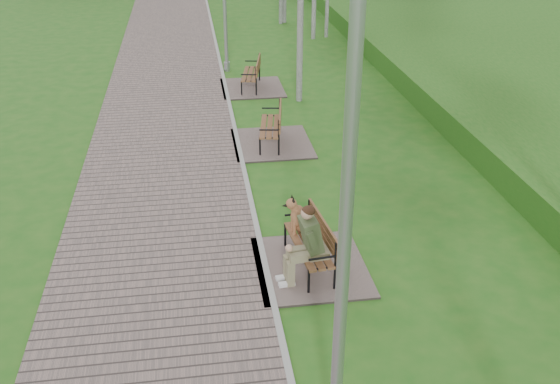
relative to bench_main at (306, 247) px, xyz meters
The scene contains 7 objects.
walkway 15.94m from the bench_main, 98.66° to the left, with size 3.50×67.00×0.04m, color #645551.
kerb 15.77m from the bench_main, 92.37° to the left, with size 0.10×67.00×0.05m, color #999993.
embankment 18.23m from the bench_main, 51.48° to the left, with size 14.00×70.00×1.60m, color #427323.
bench_main is the anchor object (origin of this frame).
bench_second 5.29m from the bench_main, 88.70° to the left, with size 1.84×2.04×1.13m.
bench_third 9.57m from the bench_main, 89.38° to the left, with size 1.81×2.02×1.11m.
lamp_post_near 4.12m from the bench_main, 95.04° to the right, with size 0.22×0.22×5.81m.
Camera 1 is at (-1.01, -2.62, 5.88)m, focal length 40.00 mm.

